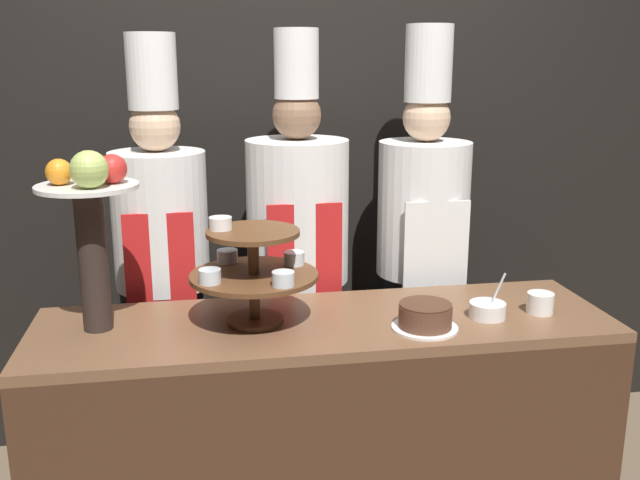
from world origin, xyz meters
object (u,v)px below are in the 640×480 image
fruit_pedestal (91,214)px  cup_white (540,303)px  tiered_stand (253,267)px  chef_center_left (298,248)px  cake_round (425,317)px  serving_bowl_near (487,310)px  chef_left (162,253)px  chef_center_right (422,239)px

fruit_pedestal → cup_white: bearing=-3.8°
tiered_stand → cup_white: (0.97, -0.08, -0.15)m
cup_white → chef_center_left: chef_center_left is taller
cake_round → chef_center_left: 0.75m
cake_round → fruit_pedestal: bearing=170.5°
tiered_stand → cake_round: (0.54, -0.15, -0.15)m
tiered_stand → cake_round: size_ratio=1.95×
serving_bowl_near → chef_left: bearing=150.4°
tiered_stand → chef_center_left: bearing=67.3°
cup_white → chef_center_left: size_ratio=0.05×
fruit_pedestal → cake_round: (1.03, -0.17, -0.34)m
cake_round → chef_left: 1.09m
chef_center_right → serving_bowl_near: bearing=-86.9°
chef_center_left → serving_bowl_near: bearing=-48.1°
chef_center_left → cup_white: bearing=-38.9°
cake_round → chef_center_left: chef_center_left is taller
fruit_pedestal → chef_center_right: size_ratio=0.32×
cup_white → chef_center_right: chef_center_right is taller
chef_center_right → chef_center_left: bearing=-180.0°
cake_round → serving_bowl_near: (0.24, 0.06, -0.01)m
chef_left → chef_center_right: chef_center_right is taller
fruit_pedestal → cup_white: (1.47, -0.10, -0.35)m
chef_center_left → chef_center_right: bearing=0.0°
tiered_stand → cup_white: 0.99m
tiered_stand → chef_left: 0.62m
cake_round → chef_center_right: bearing=73.3°
chef_left → serving_bowl_near: bearing=-29.6°
tiered_stand → fruit_pedestal: fruit_pedestal is taller
tiered_stand → chef_left: size_ratio=0.23×
serving_bowl_near → chef_center_right: (-0.03, 0.62, 0.09)m
tiered_stand → chef_center_right: size_ratio=0.23×
fruit_pedestal → chef_left: size_ratio=0.33×
tiered_stand → fruit_pedestal: bearing=177.5°
chef_left → chef_center_left: size_ratio=0.99×
cake_round → serving_bowl_near: bearing=14.8°
fruit_pedestal → chef_left: 0.61m
tiered_stand → fruit_pedestal: (-0.49, 0.02, 0.19)m
fruit_pedestal → tiered_stand: bearing=-2.5°
fruit_pedestal → cake_round: bearing=-9.5°
cake_round → chef_left: (-0.85, 0.68, 0.07)m
tiered_stand → chef_center_right: (0.74, 0.53, -0.07)m
cup_white → chef_left: (-1.29, 0.61, 0.07)m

